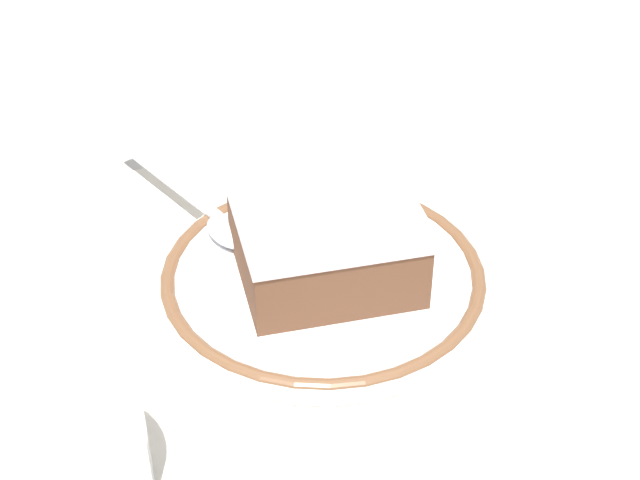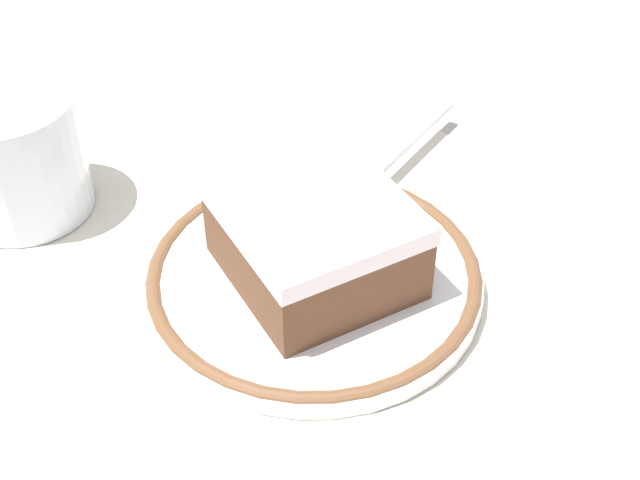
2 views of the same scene
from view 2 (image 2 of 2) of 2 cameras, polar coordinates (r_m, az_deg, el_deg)
The scene contains 6 objects.
ground_plane at distance 0.50m, azimuth -3.00°, elevation -0.94°, with size 2.40×2.40×0.00m, color #B7B2A8.
placemat at distance 0.50m, azimuth -3.00°, elevation -0.88°, with size 0.47×0.33×0.00m, color beige.
plate at distance 0.47m, azimuth 0.00°, elevation -2.19°, with size 0.18×0.18×0.01m.
cake_slice at distance 0.45m, azimuth -0.38°, elevation 0.04°, with size 0.11×0.10×0.05m.
spoon at distance 0.53m, azimuth 3.30°, elevation 4.15°, with size 0.05×0.15×0.01m.
cup at distance 0.54m, azimuth -19.18°, elevation 4.80°, with size 0.08×0.08×0.07m.
Camera 2 is at (-0.30, 0.22, 0.33)m, focal length 49.02 mm.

